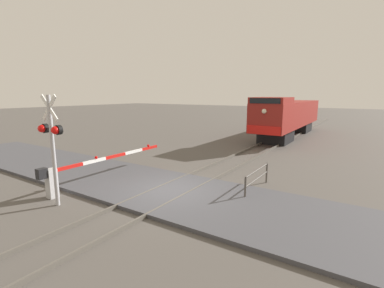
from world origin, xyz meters
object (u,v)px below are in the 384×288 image
crossing_signal (51,138)px  guard_railing (257,177)px  locomotive (289,116)px  crossing_gate (74,172)px

crossing_signal → guard_railing: size_ratio=1.54×
locomotive → guard_railing: bearing=-80.0°
locomotive → crossing_signal: size_ratio=3.69×
crossing_signal → guard_railing: crossing_signal is taller
guard_railing → locomotive: bearing=100.0°
crossing_gate → guard_railing: bearing=32.8°
crossing_signal → crossing_gate: (-0.90, 1.38, -1.72)m
crossing_gate → guard_railing: crossing_gate is taller
crossing_gate → guard_railing: 7.78m
locomotive → crossing_gate: (-3.67, -20.50, -1.19)m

